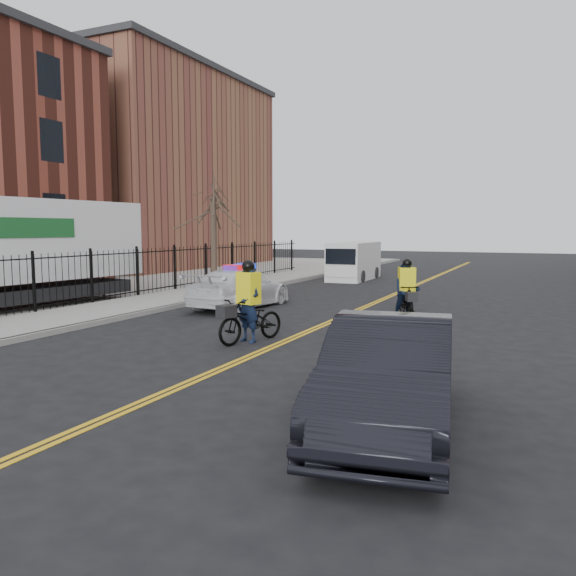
# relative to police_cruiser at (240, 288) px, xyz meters

# --- Properties ---
(ground) EXTENTS (120.00, 120.00, 0.00)m
(ground) POSITION_rel_police_cruiser_xyz_m (4.00, -5.97, -0.70)
(ground) COLOR black
(ground) RESTS_ON ground
(center_line_left) EXTENTS (0.10, 60.00, 0.01)m
(center_line_left) POSITION_rel_police_cruiser_xyz_m (3.92, 2.03, -0.69)
(center_line_left) COLOR gold
(center_line_left) RESTS_ON ground
(center_line_right) EXTENTS (0.10, 60.00, 0.01)m
(center_line_right) POSITION_rel_police_cruiser_xyz_m (4.08, 2.03, -0.69)
(center_line_right) COLOR gold
(center_line_right) RESTS_ON ground
(sidewalk) EXTENTS (3.00, 60.00, 0.15)m
(sidewalk) POSITION_rel_police_cruiser_xyz_m (-3.50, 2.03, -0.62)
(sidewalk) COLOR gray
(sidewalk) RESTS_ON ground
(curb) EXTENTS (0.20, 60.00, 0.15)m
(curb) POSITION_rel_police_cruiser_xyz_m (-2.00, 2.03, -0.62)
(curb) COLOR gray
(curb) RESTS_ON ground
(iron_fence) EXTENTS (0.12, 28.00, 2.00)m
(iron_fence) POSITION_rel_police_cruiser_xyz_m (-5.00, 2.03, 0.30)
(iron_fence) COLOR black
(iron_fence) RESTS_ON ground
(lot_pad) EXTENTS (18.00, 60.00, 0.02)m
(lot_pad) POSITION_rel_police_cruiser_xyz_m (-14.00, 2.03, -0.69)
(lot_pad) COLOR gray
(lot_pad) RESTS_ON ground
(warehouse_far) EXTENTS (14.00, 18.00, 14.00)m
(warehouse_far) POSITION_rel_police_cruiser_xyz_m (-19.00, 18.03, 6.30)
(warehouse_far) COLOR brown
(warehouse_far) RESTS_ON ground
(street_tree) EXTENTS (3.20, 3.20, 4.80)m
(street_tree) POSITION_rel_police_cruiser_xyz_m (-3.60, 4.03, 2.84)
(street_tree) COLOR #33281E
(street_tree) RESTS_ON sidewalk
(police_cruiser) EXTENTS (2.12, 4.83, 1.54)m
(police_cruiser) POSITION_rel_police_cruiser_xyz_m (0.00, 0.00, 0.00)
(police_cruiser) COLOR silver
(police_cruiser) RESTS_ON ground
(dark_sedan) EXTENTS (2.34, 4.89, 1.55)m
(dark_sedan) POSITION_rel_police_cruiser_xyz_m (7.90, -9.75, 0.08)
(dark_sedan) COLOR black
(dark_sedan) RESTS_ON ground
(cargo_van) EXTENTS (2.00, 4.94, 2.05)m
(cargo_van) POSITION_rel_police_cruiser_xyz_m (0.20, 12.30, 0.30)
(cargo_van) COLOR silver
(cargo_van) RESTS_ON ground
(cyclist_near) EXTENTS (1.33, 2.19, 2.03)m
(cyclist_near) POSITION_rel_police_cruiser_xyz_m (3.20, -5.23, 0.01)
(cyclist_near) COLOR black
(cyclist_near) RESTS_ON ground
(cyclist_far) EXTENTS (1.28, 1.91, 1.88)m
(cyclist_far) POSITION_rel_police_cruiser_xyz_m (5.95, -0.09, 0.05)
(cyclist_far) COLOR black
(cyclist_far) RESTS_ON ground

